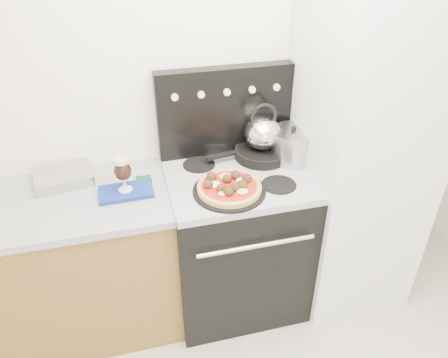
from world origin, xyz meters
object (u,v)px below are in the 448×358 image
object	(u,v)px
stove_body	(236,242)
oven_mitt	(126,192)
base_cabinet	(41,274)
beer_glass	(123,174)
pizza	(229,186)
pizza_pan	(229,191)
stock_pot	(292,146)
fridge	(359,156)
tea_kettle	(263,130)
skillet	(262,153)

from	to	relation	value
stove_body	oven_mitt	xyz separation A→B (m)	(-0.59, -0.00, 0.47)
base_cabinet	stove_body	bearing A→B (deg)	-1.30
beer_glass	pizza	size ratio (longest dim) A/B	0.58
oven_mitt	beer_glass	world-z (taller)	beer_glass
pizza_pan	stock_pot	world-z (taller)	stock_pot
base_cabinet	fridge	world-z (taller)	fridge
base_cabinet	pizza_pan	bearing A→B (deg)	-9.41
pizza_pan	pizza	xyz separation A→B (m)	(0.00, 0.00, 0.03)
tea_kettle	oven_mitt	bearing A→B (deg)	177.41
stove_body	pizza	size ratio (longest dim) A/B	2.71
pizza	tea_kettle	xyz separation A→B (m)	(0.27, 0.29, 0.13)
fridge	tea_kettle	bearing A→B (deg)	161.32
base_cabinet	pizza_pan	xyz separation A→B (m)	(1.02, -0.17, 0.50)
stove_body	skillet	xyz separation A→B (m)	(0.19, 0.15, 0.51)
stove_body	stock_pot	bearing A→B (deg)	13.34
fridge	beer_glass	size ratio (longest dim) A/B	10.14
oven_mitt	tea_kettle	size ratio (longest dim) A/B	1.20
beer_glass	tea_kettle	xyz separation A→B (m)	(0.78, 0.15, 0.07)
pizza	fridge	bearing A→B (deg)	8.63
fridge	pizza	xyz separation A→B (m)	(-0.78, -0.12, 0.00)
pizza_pan	tea_kettle	distance (m)	0.43
pizza	stock_pot	size ratio (longest dim) A/B	1.36
beer_glass	tea_kettle	distance (m)	0.79
stock_pot	tea_kettle	bearing A→B (deg)	155.87
fridge	skillet	world-z (taller)	fridge
skillet	pizza	bearing A→B (deg)	-132.66
base_cabinet	skillet	size ratio (longest dim) A/B	4.69
beer_glass	stove_body	bearing A→B (deg)	0.11
pizza	tea_kettle	size ratio (longest dim) A/B	1.43
oven_mitt	tea_kettle	distance (m)	0.81
pizza_pan	stock_pot	distance (m)	0.49
fridge	tea_kettle	xyz separation A→B (m)	(-0.51, 0.17, 0.14)
oven_mitt	tea_kettle	world-z (taller)	tea_kettle
fridge	pizza_pan	world-z (taller)	fridge
base_cabinet	pizza	size ratio (longest dim) A/B	4.47
stove_body	tea_kettle	size ratio (longest dim) A/B	3.87
pizza_pan	skillet	world-z (taller)	skillet
fridge	pizza	distance (m)	0.79
stock_pot	pizza_pan	bearing A→B (deg)	-152.07
beer_glass	tea_kettle	bearing A→B (deg)	10.93
stock_pot	skillet	bearing A→B (deg)	155.87
stove_body	stock_pot	xyz separation A→B (m)	(0.34, 0.08, 0.57)
fridge	skillet	distance (m)	0.54
base_cabinet	stove_body	size ratio (longest dim) A/B	1.65
oven_mitt	pizza	world-z (taller)	pizza
pizza_pan	stock_pot	bearing A→B (deg)	27.93
stove_body	beer_glass	bearing A→B (deg)	-179.89
beer_glass	pizza_pan	world-z (taller)	beer_glass
base_cabinet	pizza	bearing A→B (deg)	-9.41
base_cabinet	pizza_pan	size ratio (longest dim) A/B	3.91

